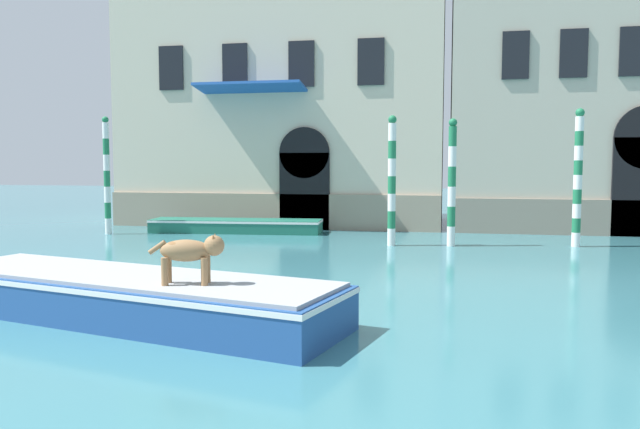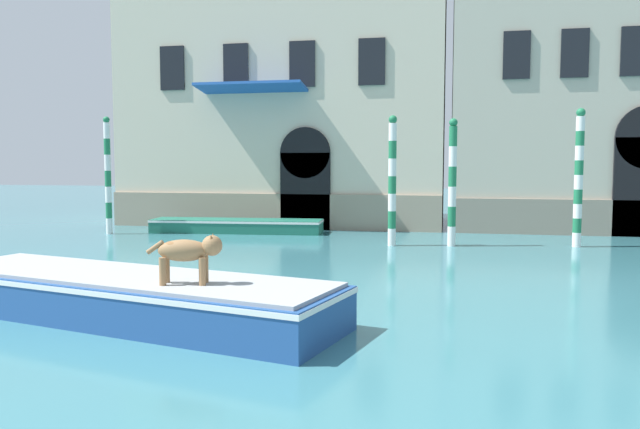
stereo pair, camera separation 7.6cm
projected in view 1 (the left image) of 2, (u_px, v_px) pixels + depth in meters
name	position (u px, v px, depth m)	size (l,w,h in m)	color
palazzo_left	(287.00, 53.00, 26.98)	(13.37, 7.40, 14.69)	beige
palazzo_right	(613.00, 8.00, 24.29)	(12.25, 6.13, 17.25)	#BCB29E
boat_foreground	(127.00, 295.00, 10.45)	(7.84, 3.75, 0.75)	#234C8C
dog_on_deck	(191.00, 251.00, 9.53)	(1.15, 0.49, 0.78)	#997047
boat_moored_near_palazzo	(236.00, 225.00, 23.27)	(6.47, 1.85, 0.49)	#1E6651
mooring_pole_0	(107.00, 175.00, 22.58)	(0.23, 0.23, 4.26)	white
mooring_pole_1	(452.00, 182.00, 19.35)	(0.26, 0.26, 3.97)	white
mooring_pole_3	(392.00, 180.00, 19.43)	(0.26, 0.26, 4.07)	white
mooring_pole_4	(578.00, 177.00, 19.19)	(0.27, 0.27, 4.26)	white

